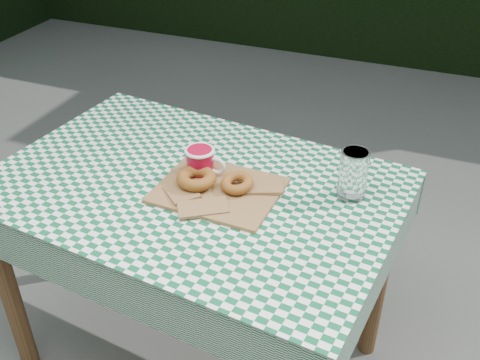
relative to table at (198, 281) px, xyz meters
name	(u,v)px	position (x,y,z in m)	size (l,w,h in m)	color
ground	(196,311)	(-0.12, 0.19, -0.38)	(60.00, 60.00, 0.00)	#585852
table	(198,281)	(0.00, 0.00, 0.00)	(1.14, 0.76, 0.75)	brown
tablecloth	(192,185)	(0.00, 0.00, 0.38)	(1.16, 0.78, 0.01)	#0D5530
paper_bag	(218,189)	(0.09, -0.01, 0.39)	(0.34, 0.27, 0.02)	olive
bagel_front	(196,178)	(0.02, -0.02, 0.42)	(0.11, 0.11, 0.04)	brown
bagel_back	(237,183)	(0.14, 0.01, 0.41)	(0.09, 0.09, 0.03)	brown
coffee_mug	(200,163)	(0.01, 0.05, 0.43)	(0.16, 0.16, 0.09)	maroon
drinking_glass	(353,174)	(0.44, 0.11, 0.45)	(0.08, 0.08, 0.14)	white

